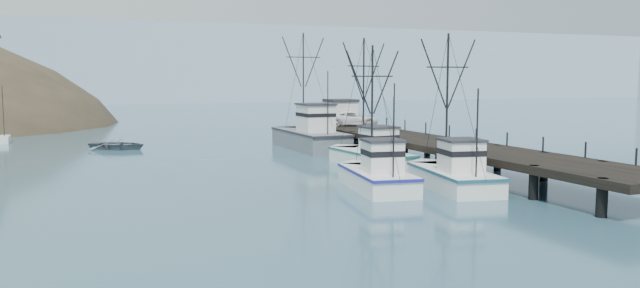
# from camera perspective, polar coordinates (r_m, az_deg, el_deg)

# --- Properties ---
(ground) EXTENTS (400.00, 400.00, 0.00)m
(ground) POSITION_cam_1_polar(r_m,az_deg,el_deg) (31.30, 4.02, -6.91)
(ground) COLOR #31596D
(ground) RESTS_ON ground
(pier) EXTENTS (6.00, 44.00, 2.00)m
(pier) POSITION_cam_1_polar(r_m,az_deg,el_deg) (51.61, 10.26, 0.01)
(pier) COLOR black
(pier) RESTS_ON ground
(distant_ridge) EXTENTS (360.00, 40.00, 26.00)m
(distant_ridge) POSITION_cam_1_polar(r_m,az_deg,el_deg) (198.93, -15.19, 3.76)
(distant_ridge) COLOR #9EB2C6
(distant_ridge) RESTS_ON ground
(trawler_near) EXTENTS (4.64, 9.98, 10.23)m
(trawler_near) POSITION_cam_1_polar(r_m,az_deg,el_deg) (40.85, 11.92, -2.81)
(trawler_near) COLOR white
(trawler_near) RESTS_ON ground
(trawler_mid) EXTENTS (4.24, 9.32, 9.45)m
(trawler_mid) POSITION_cam_1_polar(r_m,az_deg,el_deg) (39.78, 5.10, -2.95)
(trawler_mid) COLOR white
(trawler_mid) RESTS_ON ground
(trawler_far) EXTENTS (3.95, 10.25, 10.60)m
(trawler_far) POSITION_cam_1_polar(r_m,az_deg,el_deg) (50.24, 4.51, -1.07)
(trawler_far) COLOR white
(trawler_far) RESTS_ON ground
(work_vessel) EXTENTS (4.26, 13.93, 11.93)m
(work_vessel) POSITION_cam_1_polar(r_m,az_deg,el_deg) (62.38, -1.07, 0.69)
(work_vessel) COLOR slate
(work_vessel) RESTS_ON ground
(pier_shed) EXTENTS (3.00, 3.20, 2.80)m
(pier_shed) POSITION_cam_1_polar(r_m,az_deg,el_deg) (67.24, 1.90, 2.95)
(pier_shed) COLOR silver
(pier_shed) RESTS_ON pier
(pickup_truck) EXTENTS (5.92, 3.99, 1.51)m
(pickup_truck) POSITION_cam_1_polar(r_m,az_deg,el_deg) (66.32, 3.04, 2.32)
(pickup_truck) COLOR white
(pickup_truck) RESTS_ON pier
(motorboat) EXTENTS (7.07, 6.67, 1.19)m
(motorboat) POSITION_cam_1_polar(r_m,az_deg,el_deg) (65.30, -18.00, -0.44)
(motorboat) COLOR slate
(motorboat) RESTS_ON ground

